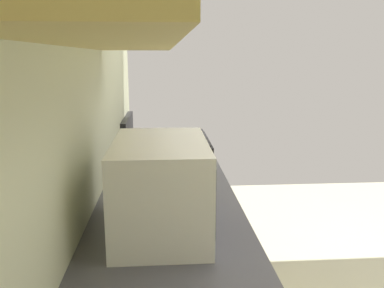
% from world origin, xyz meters
% --- Properties ---
extents(wall_back, '(3.80, 0.12, 2.79)m').
position_xyz_m(wall_back, '(0.00, 1.60, 1.39)').
color(wall_back, beige).
rests_on(wall_back, ground_plane).
extents(oven_range, '(0.69, 0.66, 1.08)m').
position_xyz_m(oven_range, '(1.44, 1.21, 0.47)').
color(oven_range, black).
rests_on(oven_range, ground_plane).
extents(microwave, '(0.53, 0.34, 0.34)m').
position_xyz_m(microwave, '(-0.21, 1.25, 1.07)').
color(microwave, white).
rests_on(microwave, counter_run).
extents(bowl, '(0.15, 0.15, 0.05)m').
position_xyz_m(bowl, '(0.57, 1.12, 0.93)').
color(bowl, '#4C8CBF').
rests_on(bowl, counter_run).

